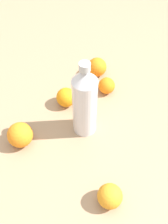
# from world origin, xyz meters

# --- Properties ---
(ground_plane) EXTENTS (2.40, 2.40, 0.00)m
(ground_plane) POSITION_xyz_m (0.00, 0.00, 0.00)
(ground_plane) COLOR #9E7F60
(water_bottle) EXTENTS (0.08, 0.08, 0.29)m
(water_bottle) POSITION_xyz_m (0.00, 0.02, 0.13)
(water_bottle) COLOR silver
(water_bottle) RESTS_ON ground_plane
(orange_0) EXTENTS (0.06, 0.06, 0.06)m
(orange_0) POSITION_xyz_m (0.12, -0.13, 0.03)
(orange_0) COLOR orange
(orange_0) RESTS_ON ground_plane
(orange_1) EXTENTS (0.07, 0.07, 0.07)m
(orange_1) POSITION_xyz_m (-0.26, 0.07, 0.04)
(orange_1) COLOR orange
(orange_1) RESTS_ON ground_plane
(orange_2) EXTENTS (0.07, 0.07, 0.07)m
(orange_2) POSITION_xyz_m (0.13, 0.03, 0.03)
(orange_2) COLOR orange
(orange_2) RESTS_ON ground_plane
(orange_3) EXTENTS (0.07, 0.07, 0.07)m
(orange_3) POSITION_xyz_m (0.22, -0.14, 0.04)
(orange_3) COLOR orange
(orange_3) RESTS_ON ground_plane
(orange_4) EXTENTS (0.08, 0.08, 0.08)m
(orange_4) POSITION_xyz_m (0.04, 0.23, 0.04)
(orange_4) COLOR orange
(orange_4) RESTS_ON ground_plane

